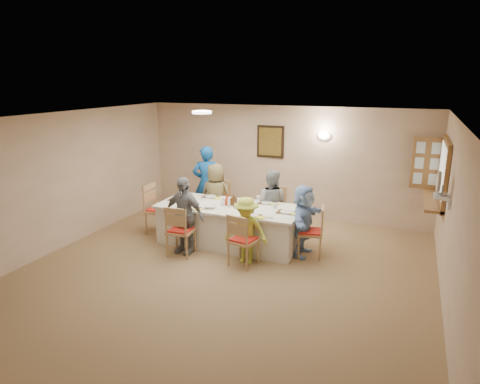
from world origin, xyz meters
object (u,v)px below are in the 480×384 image
at_px(serving_hatch, 444,172).
at_px(chair_left_end, 159,209).
at_px(diner_back_left, 216,197).
at_px(condiment_ketchup, 227,200).
at_px(chair_front_left, 181,230).
at_px(chair_right_end, 310,231).
at_px(desk_fan, 441,186).
at_px(diner_back_right, 271,204).
at_px(dining_table, 230,225).
at_px(diner_right_end, 303,220).
at_px(chair_back_left, 219,204).
at_px(chair_back_right, 273,211).
at_px(chair_front_right, 244,239).
at_px(diner_front_left, 184,215).
at_px(caregiver, 207,183).
at_px(diner_front_right, 246,230).

bearing_deg(serving_hatch, chair_left_end, -169.14).
distance_m(diner_back_left, condiment_ketchup, 0.88).
relative_size(chair_front_left, chair_right_end, 1.01).
bearing_deg(diner_back_left, chair_right_end, 158.65).
xyz_separation_m(desk_fan, chair_left_end, (-5.07, 0.36, -1.04)).
xyz_separation_m(desk_fan, chair_right_end, (-1.97, 0.36, -1.09)).
xyz_separation_m(chair_left_end, diner_back_right, (2.15, 0.68, 0.17)).
bearing_deg(dining_table, diner_right_end, 0.00).
bearing_deg(chair_right_end, serving_hatch, 104.84).
bearing_deg(diner_back_left, condiment_ketchup, 125.37).
bearing_deg(chair_right_end, chair_back_left, -121.13).
bearing_deg(diner_back_right, chair_back_right, -88.84).
distance_m(chair_back_left, chair_front_right, 2.00).
relative_size(diner_front_left, diner_right_end, 1.09).
bearing_deg(caregiver, chair_front_left, 77.77).
bearing_deg(diner_right_end, chair_front_right, 136.05).
xyz_separation_m(dining_table, diner_front_right, (0.60, -0.68, 0.20)).
bearing_deg(chair_front_left, diner_right_end, -162.77).
bearing_deg(serving_hatch, diner_right_end, -155.77).
height_order(dining_table, chair_right_end, chair_right_end).
height_order(chair_back_right, chair_front_right, chair_back_right).
bearing_deg(chair_back_left, diner_front_left, -94.76).
height_order(desk_fan, diner_right_end, desk_fan).
relative_size(chair_front_right, chair_left_end, 0.91).
distance_m(chair_back_right, condiment_ketchup, 1.09).
xyz_separation_m(chair_right_end, condiment_ketchup, (-1.60, 0.01, 0.40)).
bearing_deg(dining_table, chair_front_right, -53.13).
height_order(desk_fan, chair_back_left, desk_fan).
relative_size(chair_front_right, diner_back_right, 0.68).
xyz_separation_m(chair_back_left, diner_front_left, (0.00, -1.48, 0.21)).
bearing_deg(dining_table, diner_back_right, 48.58).
height_order(dining_table, chair_front_left, chair_front_left).
xyz_separation_m(diner_front_left, condiment_ketchup, (0.55, 0.69, 0.16)).
bearing_deg(dining_table, diner_front_right, -48.58).
xyz_separation_m(desk_fan, diner_back_right, (-2.92, 1.04, -0.87)).
height_order(desk_fan, diner_front_right, desk_fan).
bearing_deg(chair_front_right, chair_left_end, -9.36).
bearing_deg(diner_front_right, chair_right_end, 31.79).
height_order(diner_back_left, diner_front_right, diner_back_left).
relative_size(desk_fan, diner_front_right, 0.26).
bearing_deg(diner_front_left, chair_right_end, 24.07).
distance_m(desk_fan, caregiver, 4.86).
height_order(chair_left_end, diner_back_left, diner_back_left).
bearing_deg(serving_hatch, condiment_ketchup, -165.02).
height_order(chair_back_right, diner_back_left, diner_back_left).
bearing_deg(chair_back_left, chair_front_right, -57.89).
height_order(dining_table, diner_front_right, diner_front_right).
bearing_deg(diner_back_left, diner_right_end, 157.60).
bearing_deg(caregiver, diner_back_right, 138.87).
distance_m(desk_fan, diner_front_left, 4.21).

